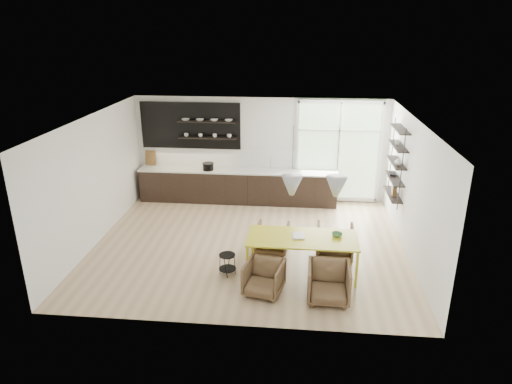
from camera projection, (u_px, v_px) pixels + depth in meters
name	position (u px, v px, depth m)	size (l,w,h in m)	color
room	(278.00, 170.00, 10.93)	(7.02, 6.01, 2.91)	#D3B38E
kitchen_run	(235.00, 181.00, 12.83)	(5.54, 0.69, 2.75)	black
right_shelving	(396.00, 165.00, 10.69)	(0.26, 1.22, 1.90)	black
dining_table	(302.00, 240.00, 9.03)	(2.20, 1.01, 0.80)	gold
armchair_back_left	(272.00, 238.00, 10.06)	(0.68, 0.70, 0.64)	brown
armchair_back_right	(335.00, 242.00, 9.79)	(0.77, 0.80, 0.72)	brown
armchair_front_left	(264.00, 278.00, 8.48)	(0.68, 0.70, 0.64)	brown
armchair_front_right	(329.00, 283.00, 8.26)	(0.75, 0.78, 0.71)	brown
wire_stool	(227.00, 262.00, 9.14)	(0.35, 0.35, 0.44)	black
table_book	(293.00, 236.00, 9.04)	(0.23, 0.31, 0.03)	white
table_bowl	(337.00, 235.00, 9.04)	(0.21, 0.21, 0.07)	#417542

